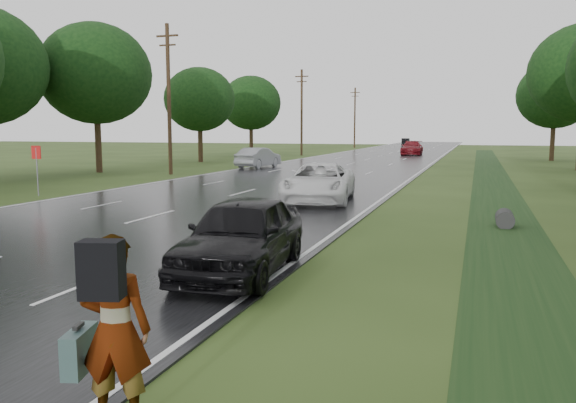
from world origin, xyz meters
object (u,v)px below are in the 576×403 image
Objects in this scene: white_pickup at (319,182)px; dark_sedan at (242,235)px; road_sign at (37,160)px; pedestrian at (112,328)px; silver_sedan at (258,158)px.

dark_sedan is (1.63, -11.91, 0.01)m from white_pickup.
dark_sedan reaches higher than white_pickup.
road_sign is 1.15× the size of pedestrian.
dark_sedan is at bearing -94.81° from pedestrian.
road_sign is at bearing 89.04° from silver_sedan.
silver_sedan is at bearing 82.54° from road_sign.
white_pickup is at bearing 125.01° from silver_sedan.
road_sign reaches higher than dark_sedan.
pedestrian is 6.14m from dark_sedan.
pedestrian is 38.88m from silver_sedan.
road_sign is 0.48× the size of silver_sedan.
road_sign is 20.82m from silver_sedan.
white_pickup is 21.30m from silver_sedan.
white_pickup is 12.02m from dark_sedan.
silver_sedan reaches higher than white_pickup.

